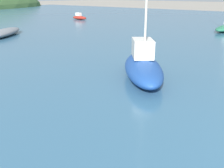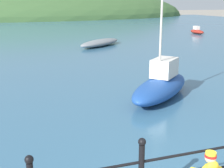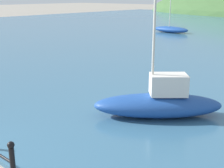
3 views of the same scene
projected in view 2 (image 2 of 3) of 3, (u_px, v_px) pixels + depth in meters
name	position (u px, v px, depth m)	size (l,w,h in m)	color
water	(31.00, 31.00, 33.04)	(80.00, 60.00, 0.10)	#386684
far_hillside	(16.00, 17.00, 64.95)	(74.54, 41.00, 13.47)	#3D6033
iron_railing	(188.00, 164.00, 4.96)	(4.97, 0.12, 1.21)	black
boat_nearest_quay	(197.00, 31.00, 30.18)	(0.86, 2.16, 0.73)	maroon
boat_green_fishing	(161.00, 85.00, 10.11)	(3.50, 3.30, 4.69)	#1E4793
boat_mid_harbor	(100.00, 43.00, 21.86)	(4.11, 3.69, 0.46)	gray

